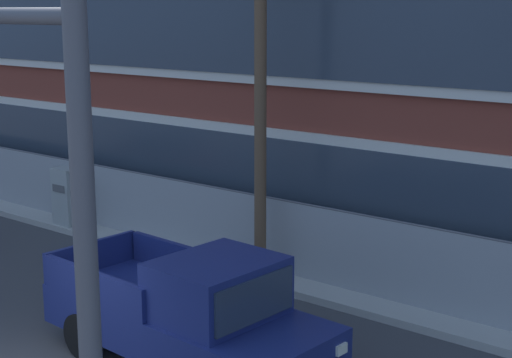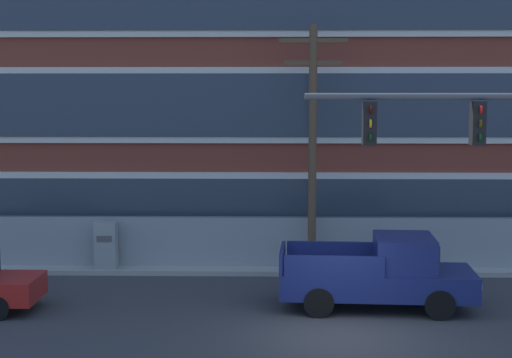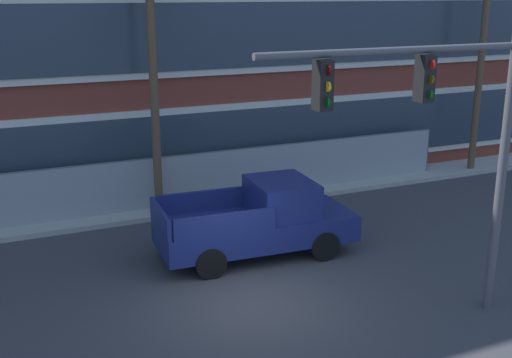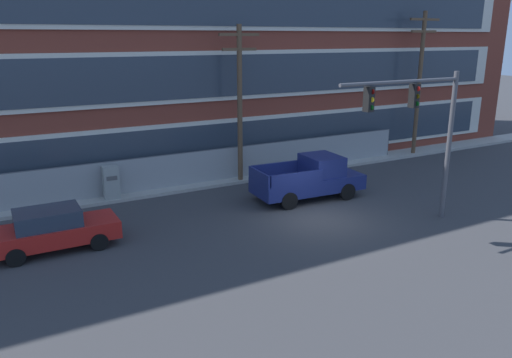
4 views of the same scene
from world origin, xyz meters
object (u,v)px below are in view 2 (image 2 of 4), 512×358
electrical_cabinet (106,248)px  pickup_truck_navy (381,274)px  traffic_signal_mast (503,167)px  utility_pole_near_corner (313,139)px

electrical_cabinet → pickup_truck_navy: bearing=-25.3°
traffic_signal_mast → pickup_truck_navy: traffic_signal_mast is taller
traffic_signal_mast → pickup_truck_navy: (-1.78, 4.87, -3.43)m
pickup_truck_navy → utility_pole_near_corner: size_ratio=0.67×
traffic_signal_mast → utility_pole_near_corner: 9.51m
pickup_truck_navy → electrical_cabinet: (-8.45, 4.00, -0.10)m
traffic_signal_mast → utility_pole_near_corner: utility_pole_near_corner is taller
traffic_signal_mast → electrical_cabinet: (-10.22, 8.87, -3.52)m
pickup_truck_navy → traffic_signal_mast: bearing=-70.0°
utility_pole_near_corner → electrical_cabinet: 7.63m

